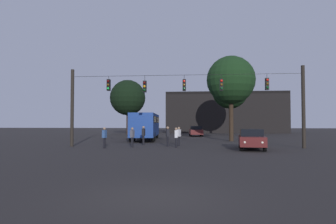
{
  "coord_description": "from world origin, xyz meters",
  "views": [
    {
      "loc": [
        1.13,
        -8.08,
        1.98
      ],
      "look_at": [
        -1.69,
        20.89,
        3.02
      ],
      "focal_mm": 32.55,
      "sensor_mm": 36.0,
      "label": 1
    }
  ],
  "objects_px": {
    "pedestrian_crossing_right": "(179,135)",
    "pedestrian_crossing_center": "(168,135)",
    "pedestrian_trailing": "(132,136)",
    "tree_behind_building": "(128,98)",
    "pedestrian_near_bus": "(104,136)",
    "pedestrian_far_side": "(143,134)",
    "city_bus": "(146,124)",
    "tree_left_silhouette": "(231,80)",
    "car_near_right": "(251,139)",
    "pedestrian_crossing_left": "(176,136)",
    "tree_right_far": "(230,91)",
    "car_far_left": "(196,131)"
  },
  "relations": [
    {
      "from": "car_near_right",
      "to": "tree_behind_building",
      "type": "bearing_deg",
      "value": 119.81
    },
    {
      "from": "pedestrian_crossing_right",
      "to": "city_bus",
      "type": "bearing_deg",
      "value": 116.5
    },
    {
      "from": "tree_right_far",
      "to": "pedestrian_near_bus",
      "type": "bearing_deg",
      "value": -116.15
    },
    {
      "from": "car_far_left",
      "to": "pedestrian_near_bus",
      "type": "height_order",
      "value": "pedestrian_near_bus"
    },
    {
      "from": "pedestrian_crossing_center",
      "to": "car_near_right",
      "type": "bearing_deg",
      "value": -18.65
    },
    {
      "from": "car_near_right",
      "to": "pedestrian_trailing",
      "type": "distance_m",
      "value": 9.35
    },
    {
      "from": "pedestrian_crossing_right",
      "to": "pedestrian_crossing_center",
      "type": "bearing_deg",
      "value": -142.92
    },
    {
      "from": "pedestrian_crossing_right",
      "to": "pedestrian_crossing_left",
      "type": "bearing_deg",
      "value": -93.45
    },
    {
      "from": "pedestrian_crossing_right",
      "to": "tree_right_far",
      "type": "height_order",
      "value": "tree_right_far"
    },
    {
      "from": "car_far_left",
      "to": "pedestrian_crossing_right",
      "type": "bearing_deg",
      "value": -94.09
    },
    {
      "from": "city_bus",
      "to": "pedestrian_crossing_right",
      "type": "distance_m",
      "value": 9.88
    },
    {
      "from": "pedestrian_crossing_left",
      "to": "pedestrian_trailing",
      "type": "relative_size",
      "value": 1.0
    },
    {
      "from": "city_bus",
      "to": "pedestrian_far_side",
      "type": "bearing_deg",
      "value": -81.67
    },
    {
      "from": "pedestrian_trailing",
      "to": "tree_behind_building",
      "type": "height_order",
      "value": "tree_behind_building"
    },
    {
      "from": "tree_right_far",
      "to": "city_bus",
      "type": "bearing_deg",
      "value": -129.2
    },
    {
      "from": "car_near_right",
      "to": "tree_left_silhouette",
      "type": "xyz_separation_m",
      "value": [
        -0.35,
        10.41,
        5.84
      ]
    },
    {
      "from": "city_bus",
      "to": "pedestrian_near_bus",
      "type": "relative_size",
      "value": 6.8
    },
    {
      "from": "car_far_left",
      "to": "pedestrian_far_side",
      "type": "height_order",
      "value": "pedestrian_far_side"
    },
    {
      "from": "pedestrian_crossing_right",
      "to": "tree_left_silhouette",
      "type": "height_order",
      "value": "tree_left_silhouette"
    },
    {
      "from": "pedestrian_crossing_right",
      "to": "tree_right_far",
      "type": "bearing_deg",
      "value": 73.33
    },
    {
      "from": "pedestrian_near_bus",
      "to": "tree_behind_building",
      "type": "xyz_separation_m",
      "value": [
        -4.59,
        27.61,
        5.35
      ]
    },
    {
      "from": "car_far_left",
      "to": "pedestrian_crossing_left",
      "type": "xyz_separation_m",
      "value": [
        -1.46,
        -20.7,
        0.11
      ]
    },
    {
      "from": "tree_left_silhouette",
      "to": "pedestrian_crossing_center",
      "type": "bearing_deg",
      "value": -126.78
    },
    {
      "from": "car_far_left",
      "to": "tree_left_silhouette",
      "type": "bearing_deg",
      "value": -71.11
    },
    {
      "from": "pedestrian_trailing",
      "to": "pedestrian_crossing_left",
      "type": "bearing_deg",
      "value": -0.83
    },
    {
      "from": "tree_behind_building",
      "to": "tree_left_silhouette",
      "type": "bearing_deg",
      "value": -48.06
    },
    {
      "from": "car_near_right",
      "to": "tree_right_far",
      "type": "bearing_deg",
      "value": 87.48
    },
    {
      "from": "city_bus",
      "to": "tree_left_silhouette",
      "type": "height_order",
      "value": "tree_left_silhouette"
    },
    {
      "from": "car_far_left",
      "to": "pedestrian_far_side",
      "type": "relative_size",
      "value": 2.62
    },
    {
      "from": "city_bus",
      "to": "car_near_right",
      "type": "xyz_separation_m",
      "value": [
        9.98,
        -11.66,
        -1.07
      ]
    },
    {
      "from": "pedestrian_crossing_left",
      "to": "tree_right_far",
      "type": "distance_m",
      "value": 25.85
    },
    {
      "from": "car_near_right",
      "to": "tree_left_silhouette",
      "type": "bearing_deg",
      "value": 91.91
    },
    {
      "from": "car_far_left",
      "to": "tree_left_silhouette",
      "type": "height_order",
      "value": "tree_left_silhouette"
    },
    {
      "from": "pedestrian_far_side",
      "to": "tree_behind_building",
      "type": "relative_size",
      "value": 0.18
    },
    {
      "from": "car_far_left",
      "to": "pedestrian_near_bus",
      "type": "relative_size",
      "value": 2.71
    },
    {
      "from": "city_bus",
      "to": "pedestrian_trailing",
      "type": "distance_m",
      "value": 10.59
    },
    {
      "from": "pedestrian_near_bus",
      "to": "tree_left_silhouette",
      "type": "relative_size",
      "value": 0.18
    },
    {
      "from": "pedestrian_crossing_left",
      "to": "pedestrian_crossing_center",
      "type": "distance_m",
      "value": 1.35
    },
    {
      "from": "pedestrian_near_bus",
      "to": "pedestrian_trailing",
      "type": "height_order",
      "value": "pedestrian_near_bus"
    },
    {
      "from": "pedestrian_crossing_center",
      "to": "pedestrian_far_side",
      "type": "bearing_deg",
      "value": 146.01
    },
    {
      "from": "pedestrian_trailing",
      "to": "tree_right_far",
      "type": "relative_size",
      "value": 0.16
    },
    {
      "from": "car_near_right",
      "to": "pedestrian_crossing_left",
      "type": "relative_size",
      "value": 2.78
    },
    {
      "from": "pedestrian_near_bus",
      "to": "pedestrian_far_side",
      "type": "relative_size",
      "value": 0.96
    },
    {
      "from": "city_bus",
      "to": "pedestrian_crossing_left",
      "type": "relative_size",
      "value": 6.92
    },
    {
      "from": "pedestrian_crossing_left",
      "to": "tree_left_silhouette",
      "type": "bearing_deg",
      "value": 60.11
    },
    {
      "from": "car_near_right",
      "to": "pedestrian_crossing_center",
      "type": "xyz_separation_m",
      "value": [
        -6.49,
        2.19,
        0.16
      ]
    },
    {
      "from": "car_near_right",
      "to": "tree_behind_building",
      "type": "xyz_separation_m",
      "value": [
        -15.85,
        27.67,
        5.48
      ]
    },
    {
      "from": "pedestrian_crossing_center",
      "to": "pedestrian_crossing_right",
      "type": "distance_m",
      "value": 1.12
    },
    {
      "from": "tree_right_far",
      "to": "pedestrian_crossing_left",
      "type": "bearing_deg",
      "value": -105.74
    },
    {
      "from": "car_near_right",
      "to": "pedestrian_far_side",
      "type": "bearing_deg",
      "value": 156.89
    }
  ]
}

